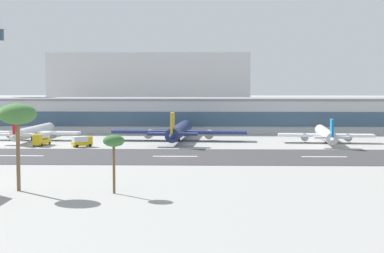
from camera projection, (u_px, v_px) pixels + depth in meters
name	position (u px, v px, depth m)	size (l,w,h in m)	color
ground_plane	(171.00, 158.00, 167.76)	(1400.00, 1400.00, 0.00)	#9E9E99
runway_strip	(172.00, 156.00, 170.08)	(800.00, 35.72, 0.08)	#38383A
runway_centreline_dash_3	(21.00, 156.00, 171.21)	(12.00, 1.20, 0.01)	white
runway_centreline_dash_4	(175.00, 156.00, 170.05)	(12.00, 1.20, 0.01)	white
runway_centreline_dash_5	(324.00, 157.00, 168.94)	(12.00, 1.20, 0.01)	white
terminal_building	(185.00, 115.00, 254.65)	(177.22, 23.53, 13.34)	#B7BABC
distant_hotel_block	(150.00, 84.00, 383.58)	(118.24, 34.27, 36.39)	#BCBCC1
airliner_red_tail_gate_0	(32.00, 132.00, 216.29)	(32.28, 42.10, 8.78)	white
airliner_gold_tail_gate_1	(179.00, 131.00, 213.87)	(45.68, 50.29, 10.49)	navy
airliner_blue_tail_gate_2	(326.00, 134.00, 206.74)	(31.13, 41.68, 8.70)	silver
service_fuel_truck_0	(42.00, 139.00, 198.83)	(3.93, 8.81, 3.95)	gold
service_box_truck_1	(82.00, 141.00, 194.64)	(6.35, 5.25, 3.25)	gold
service_baggage_tug_2	(113.00, 141.00, 201.87)	(3.32, 2.12, 2.20)	white
palm_tree_1	(17.00, 115.00, 116.25)	(6.99, 6.99, 16.08)	brown
palm_tree_3	(114.00, 142.00, 113.96)	(3.87, 3.87, 10.57)	brown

